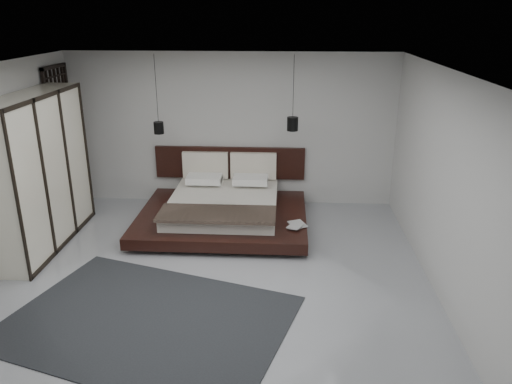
# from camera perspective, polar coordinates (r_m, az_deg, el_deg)

# --- Properties ---
(floor) EXTENTS (6.00, 6.00, 0.00)m
(floor) POSITION_cam_1_polar(r_m,az_deg,el_deg) (6.98, -5.34, -9.82)
(floor) COLOR #999CA1
(floor) RESTS_ON ground
(ceiling) EXTENTS (6.00, 6.00, 0.00)m
(ceiling) POSITION_cam_1_polar(r_m,az_deg,el_deg) (6.10, -6.20, 13.67)
(ceiling) COLOR white
(ceiling) RESTS_ON wall_back
(wall_back) EXTENTS (6.00, 0.00, 6.00)m
(wall_back) POSITION_cam_1_polar(r_m,az_deg,el_deg) (9.27, -2.86, 7.12)
(wall_back) COLOR #B9B9B7
(wall_back) RESTS_ON floor
(wall_front) EXTENTS (6.00, 0.00, 6.00)m
(wall_front) POSITION_cam_1_polar(r_m,az_deg,el_deg) (3.76, -13.02, -13.81)
(wall_front) COLOR #B9B9B7
(wall_front) RESTS_ON floor
(wall_right) EXTENTS (0.00, 6.00, 6.00)m
(wall_right) POSITION_cam_1_polar(r_m,az_deg,el_deg) (6.63, 20.79, 0.55)
(wall_right) COLOR #B9B9B7
(wall_right) RESTS_ON floor
(lattice_screen) EXTENTS (0.05, 0.90, 2.60)m
(lattice_screen) POSITION_cam_1_polar(r_m,az_deg,el_deg) (9.56, -21.18, 5.57)
(lattice_screen) COLOR black
(lattice_screen) RESTS_ON floor
(bed) EXTENTS (2.80, 2.40, 1.08)m
(bed) POSITION_cam_1_polar(r_m,az_deg,el_deg) (8.56, -3.73, -1.79)
(bed) COLOR black
(bed) RESTS_ON floor
(book_lower) EXTENTS (0.33, 0.37, 0.03)m
(book_lower) POSITION_cam_1_polar(r_m,az_deg,el_deg) (7.90, 4.01, -3.84)
(book_lower) COLOR #99724C
(book_lower) RESTS_ON bed
(book_upper) EXTENTS (0.29, 0.32, 0.02)m
(book_upper) POSITION_cam_1_polar(r_m,az_deg,el_deg) (7.86, 3.87, -3.76)
(book_upper) COLOR #99724C
(book_upper) RESTS_ON book_lower
(pendant_left) EXTENTS (0.17, 0.17, 1.34)m
(pendant_left) POSITION_cam_1_polar(r_m,az_deg,el_deg) (8.82, -11.06, 7.25)
(pendant_left) COLOR black
(pendant_left) RESTS_ON ceiling
(pendant_right) EXTENTS (0.19, 0.19, 1.25)m
(pendant_right) POSITION_cam_1_polar(r_m,az_deg,el_deg) (8.52, 4.20, 7.78)
(pendant_right) COLOR black
(pendant_right) RESTS_ON ceiling
(wardrobe) EXTENTS (0.57, 2.40, 2.35)m
(wardrobe) POSITION_cam_1_polar(r_m,az_deg,el_deg) (8.20, -23.57, 2.10)
(wardrobe) COLOR silver
(wardrobe) RESTS_ON floor
(rug) EXTENTS (3.76, 3.15, 0.01)m
(rug) POSITION_cam_1_polar(r_m,az_deg,el_deg) (6.23, -12.28, -14.20)
(rug) COLOR black
(rug) RESTS_ON floor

